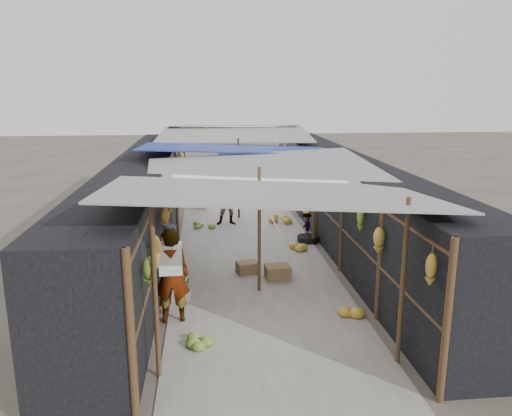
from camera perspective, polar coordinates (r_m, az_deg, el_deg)
name	(u,v)px	position (r m, az deg, el deg)	size (l,w,h in m)	color
ground	(281,369)	(7.86, 2.88, -17.93)	(80.00, 80.00, 0.00)	#6B6356
aisle_slab	(245,241)	(13.79, -1.23, -3.76)	(3.60, 16.00, 0.02)	#9E998E
stall_left	(144,203)	(13.55, -12.71, 0.59)	(1.40, 15.00, 2.30)	black
stall_right	(342,198)	(13.97, 9.85, 1.10)	(1.40, 15.00, 2.30)	black
crate_near	(247,268)	(11.39, -1.01, -6.85)	(0.46, 0.37, 0.27)	#8F6A48
crate_mid	(278,273)	(11.06, 2.48, -7.38)	(0.53, 0.43, 0.32)	#8F6A48
crate_back	(202,204)	(17.67, -6.23, 0.49)	(0.47, 0.39, 0.30)	#8F6A48
black_basin	(308,239)	(13.75, 5.95, -3.55)	(0.59, 0.59, 0.18)	black
vendor_elderly	(171,276)	(9.02, -9.65, -7.62)	(0.64, 0.42, 1.75)	white
shopper_blue	(229,200)	(15.24, -3.13, 0.97)	(0.78, 0.61, 1.60)	#1E4099
vendor_seated	(306,226)	(13.89, 5.78, -2.05)	(0.51, 0.29, 0.79)	#4D4742
market_canopy	(245,152)	(13.62, -1.27, 6.36)	(5.62, 15.20, 2.77)	brown
hanging_bananas	(246,184)	(13.12, -1.20, 2.74)	(3.96, 14.48, 0.79)	olive
floor_bananas	(256,245)	(12.91, 0.03, -4.30)	(3.87, 10.42, 0.36)	#B38B2E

